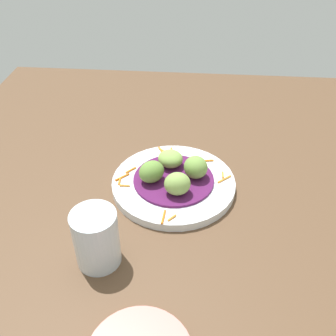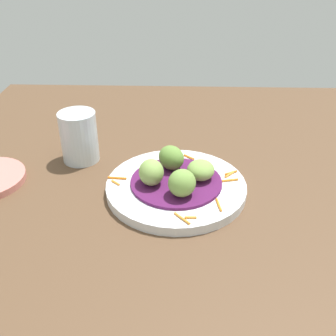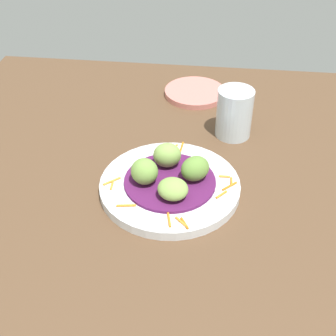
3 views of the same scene
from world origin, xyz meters
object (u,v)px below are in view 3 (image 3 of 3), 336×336
object	(u,v)px
guac_scoop_right	(173,189)
side_plate_small	(194,92)
guac_scoop_center	(144,171)
guac_scoop_back	(195,169)
water_glass	(234,113)
guac_scoop_left	(167,155)
main_plate	(170,186)

from	to	relation	value
guac_scoop_right	side_plate_small	distance (cm)	40.80
side_plate_small	guac_scoop_center	bearing A→B (deg)	80.78
guac_scoop_back	water_glass	distance (cm)	20.10
guac_scoop_left	guac_scoop_center	distance (cm)	6.38
guac_scoop_back	water_glass	world-z (taller)	water_glass
guac_scoop_center	water_glass	world-z (taller)	water_glass
main_plate	water_glass	xyz separation A→B (cm)	(-11.16, -19.93, 4.34)
guac_scoop_center	guac_scoop_back	xyz separation A→B (cm)	(-8.79, -2.04, -0.12)
guac_scoop_right	water_glass	world-z (taller)	water_glass
main_plate	guac_scoop_right	bearing A→B (deg)	103.07
main_plate	guac_scoop_right	world-z (taller)	guac_scoop_right
guac_scoop_left	side_plate_small	xyz separation A→B (cm)	(-2.68, -31.87, -3.97)
guac_scoop_center	guac_scoop_right	world-z (taller)	guac_scoop_center
guac_scoop_right	guac_scoop_back	world-z (taller)	guac_scoop_back
main_plate	guac_scoop_right	xyz separation A→B (cm)	(-1.02, 4.39, 3.15)
guac_scoop_left	water_glass	size ratio (longest dim) A/B	0.49
main_plate	guac_scoop_center	world-z (taller)	guac_scoop_center
guac_scoop_left	guac_scoop_back	size ratio (longest dim) A/B	0.97
guac_scoop_right	water_glass	bearing A→B (deg)	-112.63
guac_scoop_center	side_plate_small	size ratio (longest dim) A/B	0.33
guac_scoop_back	water_glass	size ratio (longest dim) A/B	0.51
guac_scoop_left	guac_scoop_back	world-z (taller)	same
guac_scoop_center	guac_scoop_right	xyz separation A→B (cm)	(-5.41, 3.37, -0.67)
water_glass	main_plate	bearing A→B (deg)	60.76
guac_scoop_center	water_glass	bearing A→B (deg)	-126.59
main_plate	guac_scoop_left	world-z (taller)	guac_scoop_left
water_glass	guac_scoop_left	bearing A→B (deg)	51.91
guac_scoop_center	guac_scoop_back	world-z (taller)	guac_scoop_center
guac_scoop_left	guac_scoop_back	bearing A→B (deg)	148.07
guac_scoop_back	guac_scoop_center	bearing A→B (deg)	13.07
guac_scoop_back	side_plate_small	size ratio (longest dim) A/B	0.36
guac_scoop_back	guac_scoop_left	bearing A→B (deg)	-31.93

